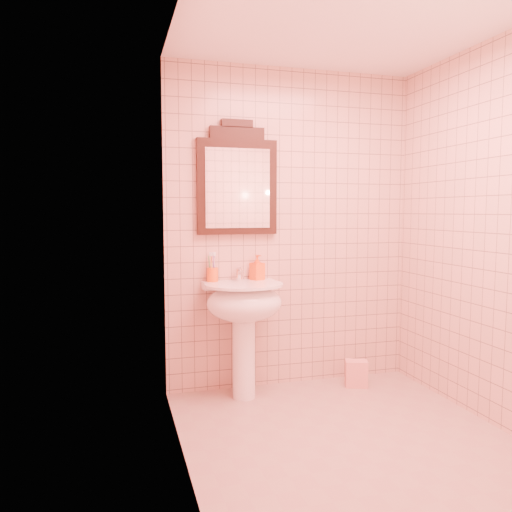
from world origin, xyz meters
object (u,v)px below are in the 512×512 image
object	(u,v)px
pedestal_sink	(244,311)
mirror	(237,182)
towel	(356,373)
toothbrush_cup	(212,274)
soap_dispenser	(257,267)

from	to	relation	value
pedestal_sink	mirror	distance (m)	0.97
towel	toothbrush_cup	bearing A→B (deg)	171.24
pedestal_sink	toothbrush_cup	world-z (taller)	toothbrush_cup
mirror	toothbrush_cup	world-z (taller)	mirror
mirror	soap_dispenser	size ratio (longest dim) A/B	4.39
mirror	soap_dispenser	world-z (taller)	mirror
toothbrush_cup	towel	world-z (taller)	toothbrush_cup
mirror	toothbrush_cup	xyz separation A→B (m)	(-0.20, -0.04, -0.70)
pedestal_sink	toothbrush_cup	bearing A→B (deg)	140.97
soap_dispenser	towel	size ratio (longest dim) A/B	0.94
mirror	pedestal_sink	bearing A→B (deg)	-90.00
toothbrush_cup	pedestal_sink	bearing A→B (deg)	-39.03
pedestal_sink	soap_dispenser	distance (m)	0.37
mirror	towel	xyz separation A→B (m)	(0.92, -0.21, -1.51)
toothbrush_cup	soap_dispenser	size ratio (longest dim) A/B	1.01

